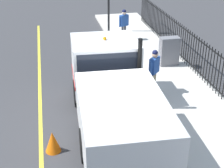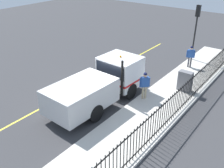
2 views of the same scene
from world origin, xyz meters
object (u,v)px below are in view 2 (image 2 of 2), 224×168
traffic_cone (65,94)px  work_truck (103,82)px  traffic_light_near (197,22)px  worker_standing (145,83)px  pedestrian_distant (191,54)px  utility_cabinet (185,81)px

traffic_cone → work_truck: bearing=30.3°
traffic_light_near → work_truck: bearing=82.3°
worker_standing → pedestrian_distant: worker_standing is taller
pedestrian_distant → traffic_light_near: bearing=82.8°
traffic_cone → worker_standing: bearing=34.9°
work_truck → pedestrian_distant: size_ratio=3.98×
traffic_light_near → worker_standing: bearing=93.9°
traffic_light_near → utility_cabinet: traffic_light_near is taller
work_truck → worker_standing: work_truck is taller
pedestrian_distant → utility_cabinet: (1.17, -3.69, -0.37)m
traffic_light_near → utility_cabinet: (1.67, -5.36, -2.38)m
pedestrian_distant → traffic_light_near: traffic_light_near is taller
work_truck → pedestrian_distant: (2.17, 7.62, -0.13)m
work_truck → pedestrian_distant: work_truck is taller
traffic_cone → traffic_light_near: bearing=70.8°
pedestrian_distant → traffic_cone: 9.73m
work_truck → utility_cabinet: (3.34, 3.93, -0.50)m
utility_cabinet → traffic_cone: 7.35m
work_truck → traffic_light_near: traffic_light_near is taller
work_truck → traffic_light_near: (1.68, 9.29, 1.87)m
work_truck → traffic_cone: size_ratio=10.21×
worker_standing → pedestrian_distant: (0.30, 6.09, -0.02)m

